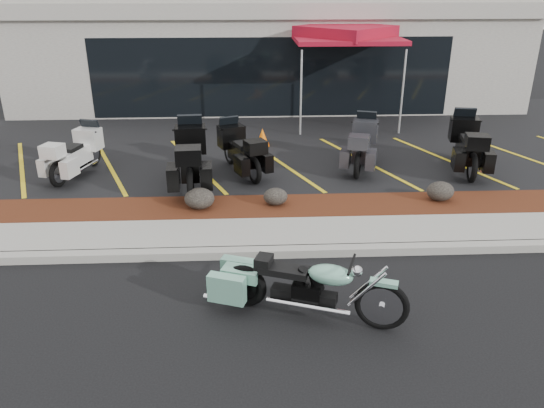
{
  "coord_description": "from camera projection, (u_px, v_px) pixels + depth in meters",
  "views": [
    {
      "loc": [
        -0.86,
        -7.43,
        4.57
      ],
      "look_at": [
        -0.44,
        1.2,
        0.88
      ],
      "focal_mm": 35.0,
      "sensor_mm": 36.0,
      "label": 1
    }
  ],
  "objects": [
    {
      "name": "sidewalk",
      "position": [
        294.0,
        234.0,
        10.09
      ],
      "size": [
        24.0,
        1.2,
        0.15
      ],
      "primitive_type": "cube",
      "color": "gray",
      "rests_on": "ground"
    },
    {
      "name": "curb",
      "position": [
        298.0,
        251.0,
        9.45
      ],
      "size": [
        24.0,
        0.25,
        0.15
      ],
      "primitive_type": "cube",
      "color": "gray",
      "rests_on": "ground"
    },
    {
      "name": "mulch_bed",
      "position": [
        289.0,
        209.0,
        11.19
      ],
      "size": [
        24.0,
        1.2,
        0.16
      ],
      "primitive_type": "cube",
      "color": "#3A160D",
      "rests_on": "ground"
    },
    {
      "name": "upper_lot",
      "position": [
        275.0,
        138.0,
        16.16
      ],
      "size": [
        26.0,
        9.6,
        0.15
      ],
      "primitive_type": "cube",
      "color": "black",
      "rests_on": "ground"
    },
    {
      "name": "hero_cruiser",
      "position": [
        382.0,
        299.0,
        7.29
      ],
      "size": [
        2.94,
        1.65,
        1.01
      ],
      "primitive_type": null,
      "rotation": [
        0.0,
        0.0,
        -0.35
      ],
      "color": "#77B99D",
      "rests_on": "ground"
    },
    {
      "name": "boulder_right",
      "position": [
        440.0,
        191.0,
        11.33
      ],
      "size": [
        0.58,
        0.49,
        0.41
      ],
      "primitive_type": "ellipsoid",
      "color": "black",
      "rests_on": "mulch_bed"
    },
    {
      "name": "boulder_mid",
      "position": [
        275.0,
        197.0,
        11.13
      ],
      "size": [
        0.51,
        0.42,
        0.36
      ],
      "primitive_type": "ellipsoid",
      "color": "black",
      "rests_on": "mulch_bed"
    },
    {
      "name": "dealership_building",
      "position": [
        267.0,
        48.0,
        21.16
      ],
      "size": [
        18.0,
        8.16,
        4.0
      ],
      "color": "gray",
      "rests_on": "ground"
    },
    {
      "name": "touring_black_mid",
      "position": [
        230.0,
        141.0,
        13.41
      ],
      "size": [
        1.59,
        2.31,
        1.25
      ],
      "primitive_type": null,
      "rotation": [
        0.0,
        0.0,
        1.97
      ],
      "color": "black",
      "rests_on": "upper_lot"
    },
    {
      "name": "touring_grey",
      "position": [
        365.0,
        135.0,
        13.83
      ],
      "size": [
        1.48,
        2.35,
        1.28
      ],
      "primitive_type": null,
      "rotation": [
        0.0,
        0.0,
        1.26
      ],
      "color": "#2F3034",
      "rests_on": "upper_lot"
    },
    {
      "name": "traffic_cone",
      "position": [
        262.0,
        137.0,
        15.12
      ],
      "size": [
        0.39,
        0.39,
        0.49
      ],
      "primitive_type": "cone",
      "rotation": [
        0.0,
        0.0,
        0.06
      ],
      "color": "orange",
      "rests_on": "upper_lot"
    },
    {
      "name": "ground",
      "position": [
        303.0,
        282.0,
        8.65
      ],
      "size": [
        90.0,
        90.0,
        0.0
      ],
      "primitive_type": "plane",
      "color": "black",
      "rests_on": "ground"
    },
    {
      "name": "boulder_left",
      "position": [
        199.0,
        198.0,
        10.92
      ],
      "size": [
        0.62,
        0.52,
        0.44
      ],
      "primitive_type": "ellipsoid",
      "color": "black",
      "rests_on": "mulch_bed"
    },
    {
      "name": "popup_canopy",
      "position": [
        346.0,
        35.0,
        16.63
      ],
      "size": [
        3.84,
        3.84,
        3.05
      ],
      "rotation": [
        0.0,
        0.0,
        -0.19
      ],
      "color": "silver",
      "rests_on": "upper_lot"
    },
    {
      "name": "touring_white",
      "position": [
        92.0,
        143.0,
        13.29
      ],
      "size": [
        1.33,
        2.22,
        1.21
      ],
      "primitive_type": null,
      "rotation": [
        0.0,
        0.0,
        1.3
      ],
      "color": "silver",
      "rests_on": "upper_lot"
    },
    {
      "name": "touring_black_rear",
      "position": [
        462.0,
        134.0,
        13.74
      ],
      "size": [
        1.39,
        2.52,
        1.38
      ],
      "primitive_type": null,
      "rotation": [
        0.0,
        0.0,
        1.36
      ],
      "color": "black",
      "rests_on": "upper_lot"
    },
    {
      "name": "touring_black_front",
      "position": [
        191.0,
        144.0,
        12.74
      ],
      "size": [
        1.14,
        2.59,
        1.47
      ],
      "primitive_type": null,
      "rotation": [
        0.0,
        0.0,
        1.64
      ],
      "color": "black",
      "rests_on": "upper_lot"
    }
  ]
}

